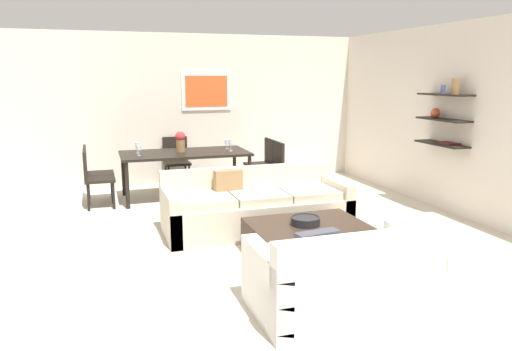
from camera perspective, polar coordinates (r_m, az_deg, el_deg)
ground_plane at (r=6.18m, az=0.56°, el=-7.18°), size 18.00×18.00×0.00m
back_wall_unit at (r=9.36m, az=-4.65°, el=7.59°), size 8.40×0.09×2.70m
right_wall_shelf_unit at (r=7.89m, az=20.55°, el=6.18°), size 0.34×8.20×2.70m
sofa_beige at (r=6.42m, az=-0.02°, el=-3.76°), size 2.34×0.90×0.78m
loveseat_white at (r=4.36m, az=10.27°, el=-11.40°), size 1.57×0.90×0.78m
coffee_table at (r=5.53m, az=5.96°, el=-7.44°), size 1.25×0.96×0.38m
decorative_bowl at (r=5.44m, az=5.67°, el=-5.13°), size 0.32×0.32×0.09m
dining_table at (r=8.15m, az=-8.12°, el=2.24°), size 2.03×1.02×0.75m
dining_chair_right_near at (r=8.33m, az=1.88°, el=1.26°), size 0.44×0.44×0.88m
dining_chair_right_far at (r=8.75m, az=0.86°, el=1.76°), size 0.44×0.44×0.88m
dining_chair_left_near at (r=7.84m, az=-18.06°, el=0.06°), size 0.44×0.44×0.88m
dining_chair_head at (r=9.07m, az=-9.10°, el=1.96°), size 0.44×0.44×0.88m
dining_chair_left_far at (r=8.29m, az=-18.08°, el=0.65°), size 0.44×0.44×0.88m
wine_glass_left_far at (r=8.16m, az=-13.40°, el=3.36°), size 0.07×0.07×0.17m
wine_glass_right_near at (r=8.16m, az=-2.91°, el=3.73°), size 0.06×0.06×0.19m
wine_glass_right_far at (r=8.40m, az=-3.36°, el=3.81°), size 0.07×0.07×0.16m
wine_glass_left_near at (r=7.91m, az=-13.24°, el=3.07°), size 0.07×0.07×0.16m
wine_glass_head at (r=8.57m, az=-8.67°, el=3.75°), size 0.07×0.07×0.14m
centerpiece_vase at (r=8.15m, az=-8.63°, el=3.93°), size 0.16×0.16×0.33m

